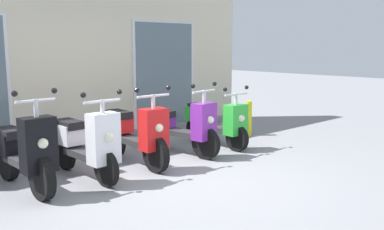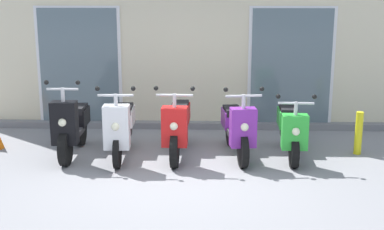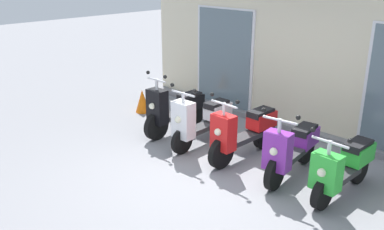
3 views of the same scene
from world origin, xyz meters
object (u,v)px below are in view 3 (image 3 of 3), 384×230
at_px(scooter_white, 201,119).
at_px(scooter_red, 243,131).
at_px(traffic_cone, 142,101).
at_px(scooter_purple, 292,149).
at_px(scooter_green, 343,167).
at_px(scooter_black, 175,109).

relative_size(scooter_white, scooter_red, 0.93).
bearing_deg(scooter_red, traffic_cone, 174.42).
xyz_separation_m(scooter_red, scooter_purple, (0.94, 0.02, -0.02)).
xyz_separation_m(scooter_red, scooter_green, (1.78, 0.02, -0.04)).
xyz_separation_m(scooter_black, scooter_purple, (2.62, 0.05, -0.02)).
height_order(scooter_red, scooter_purple, scooter_red).
relative_size(scooter_black, traffic_cone, 3.06).
distance_m(scooter_black, scooter_green, 3.47).
bearing_deg(scooter_black, scooter_red, 0.92).
bearing_deg(scooter_white, scooter_red, 7.70).
distance_m(scooter_black, scooter_purple, 2.62).
bearing_deg(scooter_green, scooter_red, -179.47).
xyz_separation_m(scooter_white, scooter_red, (0.89, 0.12, -0.02)).
bearing_deg(scooter_red, scooter_black, -179.08).
relative_size(scooter_white, scooter_purple, 0.94).
relative_size(scooter_red, scooter_green, 1.10).
bearing_deg(scooter_green, scooter_white, -177.07).
height_order(scooter_red, scooter_green, scooter_red).
xyz_separation_m(scooter_white, scooter_green, (2.67, 0.14, -0.06)).
distance_m(scooter_white, scooter_red, 0.90).
height_order(scooter_black, scooter_purple, scooter_black).
xyz_separation_m(scooter_white, traffic_cone, (-2.22, 0.42, -0.25)).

